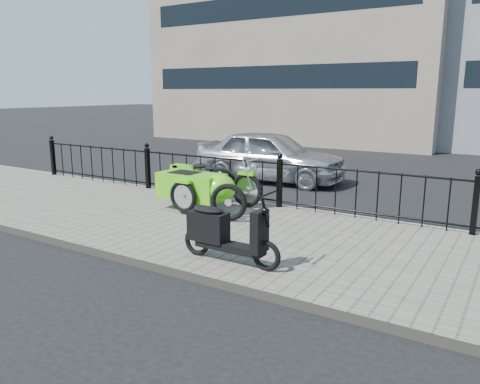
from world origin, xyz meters
The scene contains 9 objects.
ground centered at (0.00, 0.00, 0.00)m, with size 120.00×120.00×0.00m, color black.
sidewalk centered at (0.00, -0.50, 0.06)m, with size 30.00×3.80×0.12m, color #666156.
curb centered at (0.00, 1.44, 0.06)m, with size 30.00×0.10×0.12m, color gray.
iron_fence centered at (0.00, 1.30, 0.59)m, with size 14.11×0.11×1.08m.
building_tan centered at (-6.00, 15.99, 6.00)m, with size 14.00×8.01×12.00m.
motorcycle_sidecar centered at (-1.17, 0.34, 0.59)m, with size 2.28×1.48×0.98m.
scooter centered at (0.76, -1.83, 0.52)m, with size 1.52×0.44×1.03m.
spare_tire centered at (-0.28, -0.11, 0.46)m, with size 0.68×0.68×0.10m, color black.
sedan_car centered at (-1.76, 4.18, 0.69)m, with size 1.63×4.05×1.38m, color silver.
Camera 1 is at (4.13, -6.83, 2.38)m, focal length 35.00 mm.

